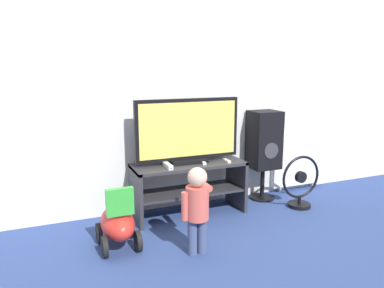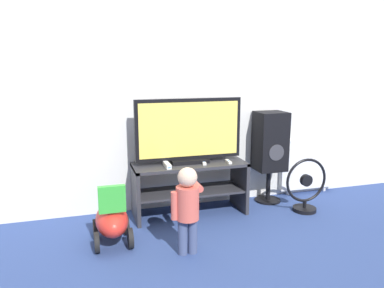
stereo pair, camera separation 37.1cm
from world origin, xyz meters
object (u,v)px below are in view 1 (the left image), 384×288
radiator (297,161)px  speaker_tower (264,142)px  television (188,132)px  remote_primary (227,161)px  ride_on_toy (118,224)px  remote_secondary (203,162)px  floor_fan (300,184)px  game_console (168,166)px  child (197,203)px

radiator → speaker_tower: bearing=-167.7°
television → remote_primary: size_ratio=8.37×
television → ride_on_toy: television is taller
remote_primary → radiator: size_ratio=0.18×
remote_secondary → floor_fan: floor_fan is taller
television → speaker_tower: 0.99m
game_console → speaker_tower: 1.25m
television → ride_on_toy: size_ratio=1.94×
remote_secondary → ride_on_toy: bearing=-158.3°
game_console → radiator: radiator is taller
television → floor_fan: (1.20, -0.31, -0.62)m
television → speaker_tower: size_ratio=1.07×
remote_primary → speaker_tower: speaker_tower is taller
remote_secondary → floor_fan: bearing=-11.3°
television → remote_secondary: television is taller
television → floor_fan: bearing=-14.3°
child → ride_on_toy: size_ratio=1.30×
remote_primary → remote_secondary: bearing=173.7°
game_console → remote_primary: bearing=-0.9°
ride_on_toy → floor_fan: bearing=4.8°
television → speaker_tower: (0.97, 0.08, -0.20)m
game_console → remote_secondary: size_ratio=1.47×
child → speaker_tower: size_ratio=0.71×
television → radiator: size_ratio=1.52×
radiator → television: bearing=-172.3°
television → remote_secondary: bearing=-35.6°
television → child: (-0.26, -0.83, -0.44)m
ride_on_toy → radiator: size_ratio=0.78×
television → child: size_ratio=1.49×
game_console → ride_on_toy: game_console is taller
speaker_tower → ride_on_toy: (-1.81, -0.56, -0.46)m
game_console → radiator: size_ratio=0.27×
television → ride_on_toy: bearing=-150.3°
television → child: 0.97m
game_console → radiator: 1.86m
game_console → ride_on_toy: size_ratio=0.34×
remote_primary → remote_secondary: 0.26m
child → television: bearing=72.9°
game_console → floor_fan: (1.46, -0.20, -0.31)m
game_console → remote_secondary: 0.39m
speaker_tower → floor_fan: speaker_tower is taller
game_console → speaker_tower: speaker_tower is taller
remote_secondary → ride_on_toy: size_ratio=0.24×
child → game_console: bearing=90.2°
remote_primary → speaker_tower: (0.58, 0.20, 0.12)m
child → ride_on_toy: 0.72m
game_console → remote_secondary: (0.39, 0.02, -0.01)m
ride_on_toy → speaker_tower: bearing=17.2°
child → floor_fan: bearing=19.7°
remote_secondary → radiator: 1.47m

